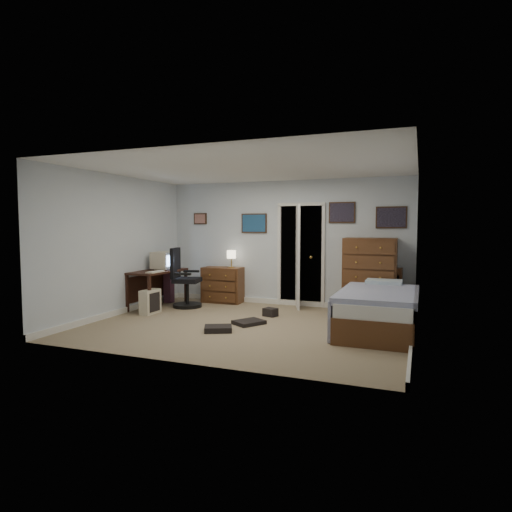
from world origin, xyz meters
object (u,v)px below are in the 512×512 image
Objects in this scene: office_chair at (184,284)px; computer_desk at (154,279)px; low_dresser at (223,285)px; tall_dresser at (370,276)px; bed at (378,310)px.

computer_desk is at bearing -167.67° from office_chair.
low_dresser is 0.60× the size of tall_dresser.
low_dresser reaches higher than bed.
low_dresser is (0.49, 0.75, -0.08)m from office_chair.
computer_desk is 1.57× the size of low_dresser.
tall_dresser is 1.42m from bed.
low_dresser is at bearing 157.39° from bed.
computer_desk is 0.61× the size of bed.
computer_desk is 4.30m from bed.
office_chair is at bearing -169.23° from tall_dresser.
computer_desk is 1.42m from low_dresser.
tall_dresser is 0.65× the size of bed.
bed is (4.27, -0.39, -0.24)m from computer_desk.
computer_desk is 4.11m from tall_dresser.
bed is at bearing -2.75° from computer_desk.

